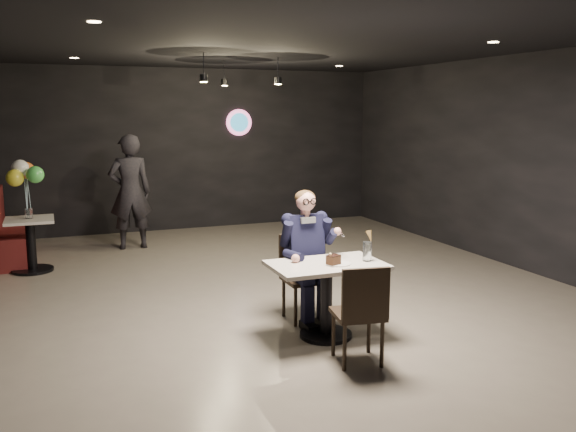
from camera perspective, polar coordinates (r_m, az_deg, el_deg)
name	(u,v)px	position (r m, az deg, el deg)	size (l,w,h in m)	color
floor	(284,290)	(7.69, -0.35, -6.93)	(9.00, 9.00, 0.00)	slate
wall_sign	(239,122)	(11.86, -4.62, 8.72)	(0.50, 0.06, 0.50)	pink
pendant_lights	(235,65)	(9.29, -4.97, 13.87)	(1.40, 1.20, 0.36)	black
main_table	(326,300)	(6.07, 3.59, -7.86)	(1.10, 0.70, 0.75)	silver
chair_far	(304,278)	(6.52, 1.54, -5.80)	(0.42, 0.46, 0.92)	black
chair_near	(358,312)	(5.48, 6.54, -8.91)	(0.42, 0.46, 0.92)	black
seated_man	(304,254)	(6.46, 1.55, -3.58)	(0.60, 0.80, 1.44)	black
dessert_plate	(338,264)	(5.93, 4.71, -4.47)	(0.24, 0.24, 0.01)	white
cake_slice	(333,260)	(5.87, 4.28, -4.13)	(0.12, 0.09, 0.08)	black
mint_leaf	(338,256)	(5.87, 4.69, -3.75)	(0.06, 0.04, 0.01)	green
sundae_glass	(367,251)	(6.07, 7.41, -3.31)	(0.09, 0.09, 0.19)	silver
wafer_cone	(370,236)	(6.07, 7.67, -1.91)	(0.06, 0.06, 0.12)	#B18B48
booth_bench	(11,225)	(10.17, -24.53, -0.75)	(0.51, 2.04, 1.02)	#4B1013
side_table	(31,243)	(9.19, -22.91, -2.38)	(0.64, 0.64, 0.80)	silver
balloon_vase	(29,213)	(9.12, -23.08, 0.24)	(0.10, 0.10, 0.15)	silver
balloon_bunch	(27,183)	(9.06, -23.26, 2.89)	(0.42, 0.42, 0.70)	yellow
passerby	(130,192)	(10.16, -14.56, 2.20)	(0.68, 0.44, 1.85)	black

